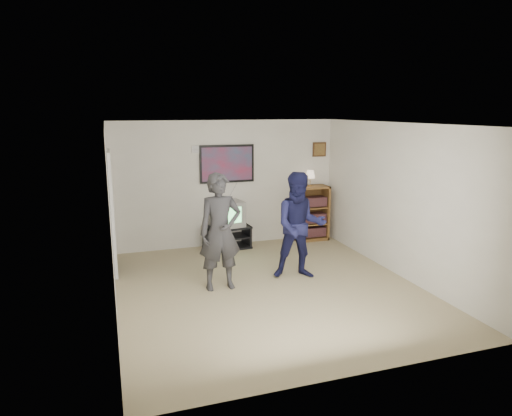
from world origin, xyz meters
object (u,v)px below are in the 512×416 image
media_stand (227,237)px  person_tall (220,232)px  person_short (300,226)px  bookshelf (311,213)px  crt_television (227,214)px

media_stand → person_tall: person_tall is taller
media_stand → person_short: (0.72, -1.92, 0.64)m
media_stand → bookshelf: bookshelf is taller
media_stand → bookshelf: bearing=-3.2°
media_stand → bookshelf: size_ratio=0.82×
bookshelf → person_tall: size_ratio=0.64×
person_tall → crt_television: bearing=71.3°
person_tall → media_stand: bearing=71.6°
media_stand → person_short: bearing=-74.1°
bookshelf → person_tall: person_tall is taller
media_stand → crt_television: bearing=-4.8°
bookshelf → person_short: bearing=-119.5°
bookshelf → media_stand: bearing=-178.4°
bookshelf → person_short: (-1.11, -1.97, 0.30)m
media_stand → crt_television: (0.01, 0.00, 0.47)m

